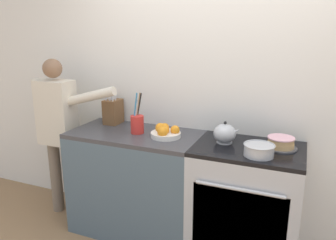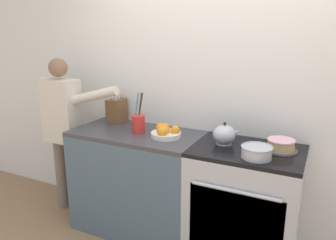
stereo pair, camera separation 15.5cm
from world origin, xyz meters
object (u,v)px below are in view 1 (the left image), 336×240
(tea_kettle, at_px, (225,134))
(knife_block, at_px, (113,111))
(fruit_bowl, at_px, (165,132))
(mixing_bowl, at_px, (259,150))
(person_baker, at_px, (58,125))
(stove_range, at_px, (245,203))
(utensil_crock, at_px, (137,123))
(layer_cake, at_px, (281,143))

(tea_kettle, bearing_deg, knife_block, 172.59)
(fruit_bowl, bearing_deg, mixing_bowl, -10.43)
(fruit_bowl, xyz_separation_m, person_baker, (-1.09, -0.01, -0.06))
(stove_range, height_order, person_baker, person_baker)
(fruit_bowl, height_order, person_baker, person_baker)
(mixing_bowl, xyz_separation_m, utensil_crock, (-1.02, 0.15, 0.04))
(knife_block, bearing_deg, person_baker, -157.94)
(stove_range, bearing_deg, knife_block, 171.99)
(tea_kettle, height_order, mixing_bowl, tea_kettle)
(tea_kettle, distance_m, mixing_bowl, 0.34)
(layer_cake, bearing_deg, utensil_crock, -176.39)
(stove_range, height_order, layer_cake, layer_cake)
(mixing_bowl, height_order, knife_block, knife_block)
(stove_range, bearing_deg, tea_kettle, 168.58)
(stove_range, relative_size, layer_cake, 3.89)
(layer_cake, height_order, tea_kettle, tea_kettle)
(stove_range, relative_size, tea_kettle, 4.36)
(mixing_bowl, xyz_separation_m, knife_block, (-1.36, 0.33, 0.07))
(layer_cake, distance_m, tea_kettle, 0.41)
(tea_kettle, bearing_deg, layer_cake, 4.61)
(layer_cake, height_order, person_baker, person_baker)
(mixing_bowl, distance_m, knife_block, 1.40)
(layer_cake, relative_size, utensil_crock, 0.69)
(tea_kettle, relative_size, knife_block, 0.66)
(tea_kettle, relative_size, utensil_crock, 0.62)
(knife_block, relative_size, utensil_crock, 0.93)
(layer_cake, xyz_separation_m, tea_kettle, (-0.41, -0.03, 0.03))
(stove_range, distance_m, knife_block, 1.41)
(utensil_crock, distance_m, person_baker, 0.83)
(person_baker, bearing_deg, layer_cake, -9.18)
(tea_kettle, relative_size, mixing_bowl, 0.99)
(utensil_crock, bearing_deg, knife_block, 152.45)
(knife_block, bearing_deg, tea_kettle, -7.41)
(tea_kettle, xyz_separation_m, mixing_bowl, (0.28, -0.18, -0.03))
(stove_range, distance_m, utensil_crock, 1.07)
(layer_cake, height_order, knife_block, knife_block)
(tea_kettle, relative_size, fruit_bowl, 0.86)
(layer_cake, relative_size, fruit_bowl, 0.97)
(fruit_bowl, bearing_deg, knife_block, 162.91)
(fruit_bowl, bearing_deg, utensil_crock, 178.73)
(layer_cake, relative_size, mixing_bowl, 1.11)
(knife_block, bearing_deg, fruit_bowl, -17.09)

